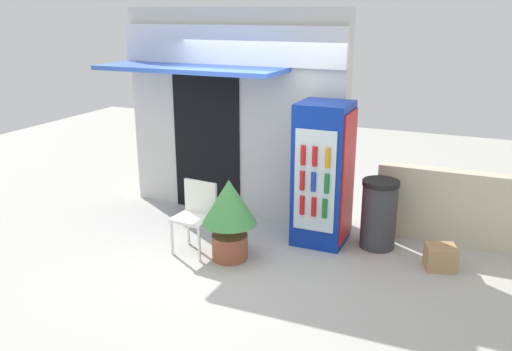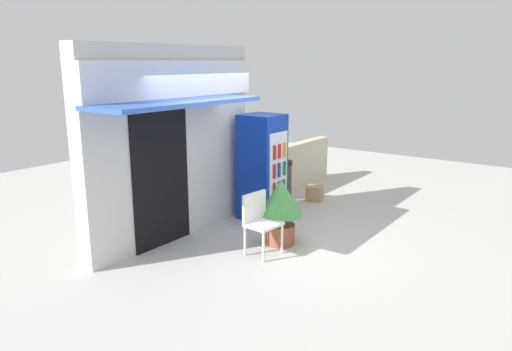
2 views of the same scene
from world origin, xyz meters
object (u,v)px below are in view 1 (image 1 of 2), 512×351
object	(u,v)px
drink_cooler	(323,174)
cardboard_box	(440,257)
trash_bin	(379,214)
potted_plant_near_shop	(229,211)
plastic_chair	(196,211)

from	to	relation	value
drink_cooler	cardboard_box	bearing A→B (deg)	-7.68
drink_cooler	trash_bin	world-z (taller)	drink_cooler
drink_cooler	potted_plant_near_shop	world-z (taller)	drink_cooler
potted_plant_near_shop	cardboard_box	distance (m)	2.52
plastic_chair	cardboard_box	distance (m)	2.95
drink_cooler	potted_plant_near_shop	bearing A→B (deg)	-132.36
cardboard_box	potted_plant_near_shop	bearing A→B (deg)	-162.64
trash_bin	plastic_chair	bearing A→B (deg)	-153.96
potted_plant_near_shop	drink_cooler	bearing A→B (deg)	47.64
drink_cooler	potted_plant_near_shop	xyz separation A→B (m)	(-0.86, -0.94, -0.29)
drink_cooler	plastic_chair	world-z (taller)	drink_cooler
drink_cooler	trash_bin	size ratio (longest dim) A/B	2.06
drink_cooler	cardboard_box	distance (m)	1.70
potted_plant_near_shop	cardboard_box	xyz separation A→B (m)	(2.37, 0.74, -0.48)
plastic_chair	potted_plant_near_shop	world-z (taller)	potted_plant_near_shop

